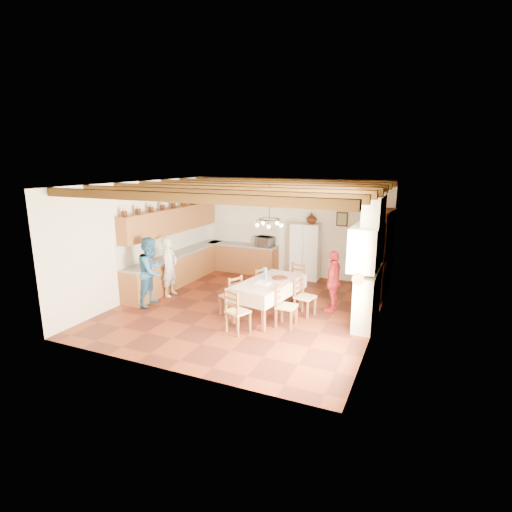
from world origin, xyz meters
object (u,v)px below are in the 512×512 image
Objects in this scene: hutch at (379,254)px; chair_right_far at (305,296)px; chair_right_near at (287,306)px; chair_left_near at (231,295)px; refrigerator at (306,251)px; microwave at (265,241)px; chair_end_far at (294,282)px; person_woman_blue at (151,271)px; person_woman_red at (333,281)px; chair_end_near at (238,310)px; chair_left_far at (254,285)px; dining_table at (269,284)px; person_man at (169,267)px.

hutch is 2.59m from chair_right_far.
chair_left_near is at bearing 84.87° from chair_right_near.
hutch is (2.20, -0.86, 0.30)m from refrigerator.
chair_right_near is at bearing -46.41° from microwave.
chair_right_near and chair_end_far have the same top height.
person_woman_red is at bearing -80.00° from person_woman_blue.
microwave reaches higher than chair_right_far.
refrigerator is at bearing 165.74° from hutch.
refrigerator is 1.76× the size of chair_left_near.
hutch is 3.59m from microwave.
refrigerator is 1.14× the size of person_woman_red.
microwave is (-1.17, 4.31, 0.57)m from chair_end_near.
chair_left_far is at bearing -56.20° from chair_end_near.
hutch reaches higher than chair_right_near.
chair_right_far is at bearing -38.06° from microwave.
chair_left_near reaches higher than dining_table.
chair_right_far is (0.79, 0.29, -0.26)m from dining_table.
dining_table is 2.12× the size of chair_right_near.
person_woman_blue is at bearing -55.08° from chair_left_far.
person_woman_red reaches higher than chair_right_near.
chair_end_far is at bearing 44.29° from chair_right_far.
chair_end_far is at bearing -106.22° from person_woman_red.
dining_table is at bearing 57.82° from chair_left_far.
chair_end_near is (0.37, -1.70, 0.00)m from chair_left_far.
chair_end_far is at bearing -83.16° from refrigerator.
person_woman_red reaches higher than microwave.
dining_table is at bearing -83.43° from chair_end_far.
person_woman_red is at bearing -87.54° from person_man.
hutch is 4.20× the size of microwave.
chair_right_near is 1.69m from chair_end_far.
person_man is (-2.69, 1.39, 0.31)m from chair_end_near.
person_man is at bearing -146.50° from chair_end_far.
refrigerator reaches higher than person_man.
person_man is at bearing -6.01° from chair_end_near.
chair_end_near and chair_end_far have the same top height.
person_woman_red reaches higher than chair_end_far.
chair_right_near is (-1.50, -2.88, -0.66)m from hutch.
chair_left_far is at bearing -88.36° from person_man.
hutch is at bearing 50.07° from chair_end_far.
chair_right_near is 1.08m from chair_end_near.
chair_left_far is (-0.51, -2.72, -0.37)m from refrigerator.
chair_end_near is at bearing 156.52° from chair_right_far.
microwave is at bearing -129.96° from person_woman_red.
refrigerator reaches higher than chair_right_far.
chair_left_near is 1.00× the size of chair_left_far.
chair_left_far is 0.65× the size of person_woman_red.
dining_table is (0.10, -3.28, -0.10)m from refrigerator.
person_man is 0.76m from person_woman_blue.
person_woman_blue is (-3.14, -1.69, 0.38)m from chair_end_far.
chair_left_far is at bearing 137.46° from dining_table.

